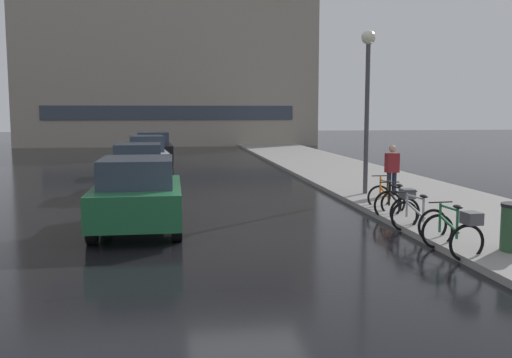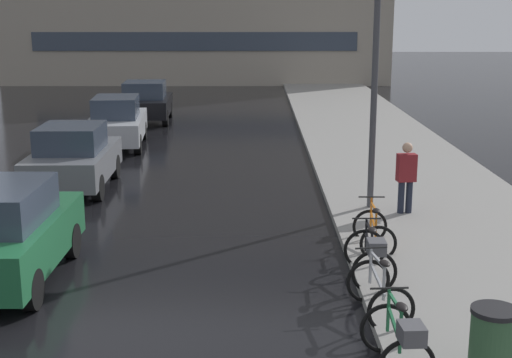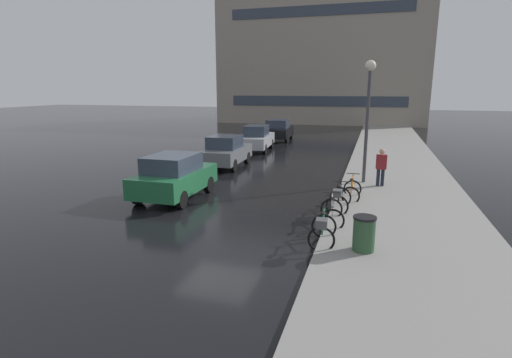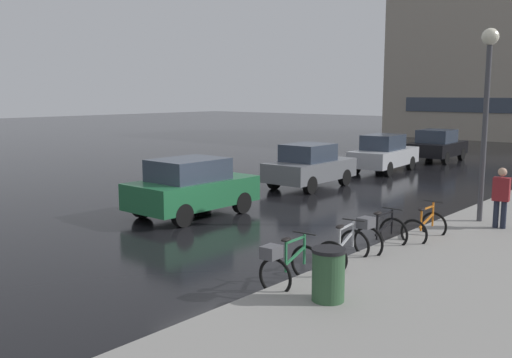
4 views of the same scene
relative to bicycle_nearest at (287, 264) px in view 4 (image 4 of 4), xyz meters
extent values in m
plane|color=black|center=(-3.70, 1.91, -0.50)|extent=(140.00, 140.00, 0.00)
torus|color=black|center=(-0.04, 0.66, -0.15)|extent=(0.71, 0.10, 0.71)
torus|color=black|center=(0.02, -0.36, -0.15)|extent=(0.71, 0.10, 0.71)
cube|color=#237042|center=(0.00, -0.03, 0.14)|extent=(0.04, 0.04, 0.58)
cube|color=#237042|center=(-0.04, 0.59, 0.14)|extent=(0.04, 0.04, 0.58)
cube|color=#237042|center=(-0.02, 0.28, 0.39)|extent=(0.07, 0.62, 0.04)
cube|color=#237042|center=(-0.02, 0.25, 0.08)|extent=(0.08, 0.70, 0.25)
ellipsoid|color=black|center=(0.00, -0.03, 0.46)|extent=(0.16, 0.27, 0.07)
cylinder|color=black|center=(-0.04, 0.59, 0.45)|extent=(0.50, 0.06, 0.03)
cube|color=#4C4C51|center=(0.03, -0.48, 0.33)|extent=(0.30, 0.36, 0.22)
torus|color=black|center=(-0.01, 2.36, -0.15)|extent=(0.70, 0.15, 0.70)
torus|color=black|center=(0.14, 1.25, -0.15)|extent=(0.70, 0.15, 0.70)
cube|color=#ADAFB5|center=(0.09, 1.61, 0.12)|extent=(0.04, 0.04, 0.54)
cube|color=#ADAFB5|center=(0.00, 2.28, 0.13)|extent=(0.04, 0.04, 0.55)
cube|color=#ADAFB5|center=(0.04, 1.94, 0.35)|extent=(0.13, 0.67, 0.04)
cube|color=#ADAFB5|center=(0.05, 1.92, 0.06)|extent=(0.14, 0.76, 0.27)
ellipsoid|color=black|center=(0.09, 1.61, 0.42)|extent=(0.17, 0.28, 0.07)
cylinder|color=black|center=(0.00, 2.28, 0.42)|extent=(0.50, 0.10, 0.03)
torus|color=black|center=(0.15, 3.80, -0.13)|extent=(0.74, 0.07, 0.74)
torus|color=black|center=(0.13, 2.69, -0.13)|extent=(0.74, 0.07, 0.74)
cube|color=black|center=(0.14, 3.05, 0.15)|extent=(0.04, 0.04, 0.57)
cube|color=black|center=(0.15, 3.72, 0.16)|extent=(0.04, 0.04, 0.57)
cube|color=black|center=(0.14, 3.38, 0.40)|extent=(0.05, 0.67, 0.04)
cube|color=black|center=(0.14, 3.36, 0.10)|extent=(0.05, 0.76, 0.27)
ellipsoid|color=black|center=(0.14, 3.05, 0.47)|extent=(0.14, 0.26, 0.07)
cylinder|color=black|center=(0.15, 3.72, 0.46)|extent=(0.50, 0.04, 0.03)
cube|color=#4C4C51|center=(0.13, 2.57, 0.34)|extent=(0.28, 0.34, 0.22)
torus|color=black|center=(0.47, 5.28, -0.16)|extent=(0.68, 0.07, 0.68)
torus|color=black|center=(0.45, 4.22, -0.16)|extent=(0.68, 0.07, 0.68)
cube|color=orange|center=(0.46, 4.56, 0.08)|extent=(0.04, 0.04, 0.49)
cube|color=orange|center=(0.46, 5.20, 0.14)|extent=(0.04, 0.04, 0.59)
cube|color=orange|center=(0.46, 4.88, 0.34)|extent=(0.04, 0.64, 0.04)
cube|color=orange|center=(0.46, 4.86, 0.04)|extent=(0.04, 0.72, 0.26)
ellipsoid|color=black|center=(0.46, 4.56, 0.36)|extent=(0.14, 0.26, 0.07)
cylinder|color=black|center=(0.46, 5.20, 0.45)|extent=(0.50, 0.03, 0.03)
cube|color=#1E6038|center=(-6.03, 3.27, 0.19)|extent=(1.94, 3.80, 0.75)
cube|color=#2D3847|center=(-6.03, 3.12, 0.88)|extent=(1.59, 2.08, 0.62)
cylinder|color=black|center=(-6.89, 4.45, -0.18)|extent=(0.22, 0.64, 0.64)
cylinder|color=black|center=(-5.16, 4.45, -0.18)|extent=(0.22, 0.64, 0.64)
cylinder|color=black|center=(-6.90, 2.10, -0.18)|extent=(0.22, 0.64, 0.64)
cylinder|color=black|center=(-5.17, 2.09, -0.18)|extent=(0.22, 0.64, 0.64)
cube|color=slate|center=(-6.38, 9.64, 0.17)|extent=(1.91, 3.88, 0.71)
cube|color=#2D3847|center=(-6.37, 9.49, 0.84)|extent=(1.53, 1.87, 0.64)
cylinder|color=black|center=(-7.21, 10.81, -0.18)|extent=(0.24, 0.65, 0.64)
cylinder|color=black|center=(-5.60, 10.85, -0.18)|extent=(0.24, 0.65, 0.64)
cylinder|color=black|center=(-7.15, 8.43, -0.18)|extent=(0.24, 0.65, 0.64)
cylinder|color=black|center=(-5.54, 8.47, -0.18)|extent=(0.24, 0.65, 0.64)
cube|color=#B2B5BA|center=(-6.37, 15.40, 0.17)|extent=(2.07, 4.37, 0.71)
cube|color=#2D3847|center=(-6.36, 15.23, 0.86)|extent=(1.57, 2.11, 0.67)
cylinder|color=black|center=(-7.24, 16.64, -0.18)|extent=(0.28, 0.66, 0.64)
cylinder|color=black|center=(-5.74, 16.77, -0.18)|extent=(0.28, 0.66, 0.64)
cylinder|color=black|center=(-7.01, 14.02, -0.18)|extent=(0.28, 0.66, 0.64)
cylinder|color=black|center=(-5.51, 14.16, -0.18)|extent=(0.28, 0.66, 0.64)
cube|color=black|center=(-6.27, 20.98, 0.16)|extent=(2.15, 3.96, 0.68)
cube|color=#2D3847|center=(-6.26, 20.82, 0.82)|extent=(1.70, 1.96, 0.66)
cylinder|color=black|center=(-7.21, 22.13, -0.18)|extent=(0.25, 0.65, 0.64)
cylinder|color=black|center=(-5.45, 22.22, -0.18)|extent=(0.25, 0.65, 0.64)
cylinder|color=black|center=(-7.09, 19.74, -0.18)|extent=(0.25, 0.65, 0.64)
cylinder|color=black|center=(-5.33, 19.82, -0.18)|extent=(0.25, 0.65, 0.64)
cylinder|color=#1E2333|center=(1.40, 6.93, -0.08)|extent=(0.14, 0.14, 0.85)
cylinder|color=#1E2333|center=(1.57, 6.96, -0.08)|extent=(0.14, 0.14, 0.85)
cube|color=maroon|center=(1.49, 6.94, 0.65)|extent=(0.43, 0.29, 0.60)
sphere|color=tan|center=(1.49, 6.94, 1.09)|extent=(0.22, 0.22, 0.22)
cylinder|color=#424247|center=(0.81, 7.44, 1.91)|extent=(0.14, 0.14, 4.82)
sphere|color=#F2EACC|center=(0.81, 7.44, 4.50)|extent=(0.44, 0.44, 0.44)
cylinder|color=#2D5133|center=(1.06, -0.24, -0.02)|extent=(0.54, 0.54, 0.97)
cylinder|color=black|center=(1.06, -0.24, 0.50)|extent=(0.57, 0.57, 0.06)
camera|label=1|loc=(-5.21, -9.81, 2.21)|focal=40.00mm
camera|label=2|loc=(-1.76, -8.02, 3.94)|focal=50.00mm
camera|label=3|loc=(1.17, -9.99, 3.64)|focal=28.00mm
camera|label=4|loc=(6.11, -7.90, 3.07)|focal=40.00mm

